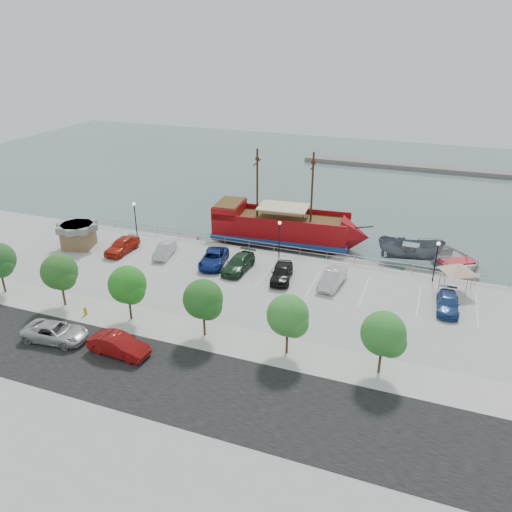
% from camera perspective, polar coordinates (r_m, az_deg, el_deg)
% --- Properties ---
extents(ground, '(160.00, 160.00, 0.00)m').
position_cam_1_polar(ground, '(49.53, 0.28, -4.23)').
color(ground, '#4B625E').
extents(land_slab, '(100.00, 58.00, 1.20)m').
position_cam_1_polar(land_slab, '(34.10, -12.77, -19.63)').
color(land_slab, '#A2A2A2').
rests_on(land_slab, ground).
extents(street, '(100.00, 8.00, 0.04)m').
position_cam_1_polar(street, '(36.84, -8.61, -14.07)').
color(street, black).
rests_on(street, land_slab).
extents(sidewalk, '(100.00, 4.00, 0.05)m').
position_cam_1_polar(sidewalk, '(41.11, -4.60, -9.26)').
color(sidewalk, beige).
rests_on(sidewalk, land_slab).
extents(seawall_railing, '(50.00, 0.06, 1.00)m').
position_cam_1_polar(seawall_railing, '(55.49, 3.06, 0.80)').
color(seawall_railing, gray).
rests_on(seawall_railing, land_slab).
extents(far_shore, '(40.00, 3.00, 0.80)m').
position_cam_1_polar(far_shore, '(98.71, 17.23, 9.71)').
color(far_shore, slate).
rests_on(far_shore, ground).
extents(pirate_ship, '(19.08, 6.65, 11.91)m').
position_cam_1_polar(pirate_ship, '(59.86, 4.18, 3.07)').
color(pirate_ship, maroon).
rests_on(pirate_ship, ground).
extents(patrol_boat, '(7.23, 3.09, 2.74)m').
position_cam_1_polar(patrol_boat, '(57.66, 17.20, 0.45)').
color(patrol_boat, '#575E67').
rests_on(patrol_boat, ground).
extents(speedboat, '(8.73, 9.48, 1.60)m').
position_cam_1_polar(speedboat, '(57.73, 22.00, -0.88)').
color(speedboat, silver).
rests_on(speedboat, ground).
extents(dock_west, '(6.47, 2.88, 0.36)m').
position_cam_1_polar(dock_west, '(62.74, -9.50, 2.03)').
color(dock_west, gray).
rests_on(dock_west, ground).
extents(dock_mid, '(7.88, 4.12, 0.43)m').
position_cam_1_polar(dock_mid, '(55.59, 12.26, -1.20)').
color(dock_mid, gray).
rests_on(dock_mid, ground).
extents(dock_east, '(7.66, 2.42, 0.43)m').
position_cam_1_polar(dock_east, '(55.30, 20.42, -2.41)').
color(dock_east, gray).
rests_on(dock_east, ground).
extents(shed, '(4.24, 4.24, 2.83)m').
position_cam_1_polar(shed, '(60.20, -19.66, 2.30)').
color(shed, brown).
rests_on(shed, land_slab).
extents(canopy_tent, '(4.73, 4.73, 3.27)m').
position_cam_1_polar(canopy_tent, '(50.32, 22.19, -0.80)').
color(canopy_tent, slate).
rests_on(canopy_tent, land_slab).
extents(street_van, '(5.52, 2.97, 1.47)m').
position_cam_1_polar(street_van, '(43.40, -21.96, -8.07)').
color(street_van, '#B3B3B3').
rests_on(street_van, street).
extents(street_sedan, '(4.98, 1.97, 1.61)m').
position_cam_1_polar(street_sedan, '(40.12, -15.44, -9.78)').
color(street_sedan, maroon).
rests_on(street_sedan, street).
extents(fire_hydrant, '(0.27, 0.27, 0.79)m').
position_cam_1_polar(fire_hydrant, '(46.18, -18.92, -5.96)').
color(fire_hydrant, '#C38B00').
rests_on(fire_hydrant, sidewalk).
extents(lamp_post_left, '(0.36, 0.36, 4.28)m').
position_cam_1_polar(lamp_post_left, '(60.95, -13.67, 4.77)').
color(lamp_post_left, black).
rests_on(lamp_post_left, land_slab).
extents(lamp_post_mid, '(0.36, 0.36, 4.28)m').
position_cam_1_polar(lamp_post_mid, '(53.41, 2.70, 2.64)').
color(lamp_post_mid, black).
rests_on(lamp_post_mid, land_slab).
extents(lamp_post_right, '(0.36, 0.36, 4.28)m').
position_cam_1_polar(lamp_post_right, '(51.29, 19.95, 0.16)').
color(lamp_post_right, black).
rests_on(lamp_post_right, land_slab).
extents(tree_b, '(3.30, 3.20, 5.00)m').
position_cam_1_polar(tree_b, '(47.02, -21.46, -1.84)').
color(tree_b, '#473321').
rests_on(tree_b, sidewalk).
extents(tree_c, '(3.30, 3.20, 5.00)m').
position_cam_1_polar(tree_c, '(42.93, -14.37, -3.37)').
color(tree_c, '#473321').
rests_on(tree_c, sidewalk).
extents(tree_d, '(3.30, 3.20, 5.00)m').
position_cam_1_polar(tree_d, '(39.66, -5.93, -5.12)').
color(tree_d, '#473321').
rests_on(tree_d, sidewalk).
extents(tree_e, '(3.30, 3.20, 5.00)m').
position_cam_1_polar(tree_e, '(37.43, 3.83, -6.99)').
color(tree_e, '#473321').
rests_on(tree_e, sidewalk).
extents(tree_f, '(3.30, 3.20, 5.00)m').
position_cam_1_polar(tree_f, '(36.42, 14.54, -8.79)').
color(tree_f, '#473321').
rests_on(tree_f, sidewalk).
extents(parked_car_a, '(2.08, 4.94, 1.67)m').
position_cam_1_polar(parked_car_a, '(57.63, -15.06, 1.21)').
color(parked_car_a, red).
rests_on(parked_car_a, land_slab).
extents(parked_car_b, '(2.17, 4.40, 1.39)m').
position_cam_1_polar(parked_car_b, '(55.65, -10.40, 0.66)').
color(parked_car_b, '#B8B8B8').
rests_on(parked_car_b, land_slab).
extents(parked_car_c, '(3.44, 5.65, 1.47)m').
position_cam_1_polar(parked_car_c, '(52.85, -4.87, -0.28)').
color(parked_car_c, navy).
rests_on(parked_car_c, land_slab).
extents(parked_car_d, '(2.36, 5.29, 1.51)m').
position_cam_1_polar(parked_car_d, '(51.52, -2.02, -0.86)').
color(parked_car_d, '#1F3E25').
rests_on(parked_car_d, land_slab).
extents(parked_car_e, '(2.67, 5.01, 1.62)m').
position_cam_1_polar(parked_car_e, '(49.56, 2.96, -1.88)').
color(parked_car_e, black).
rests_on(parked_car_e, land_slab).
extents(parked_car_f, '(2.17, 4.89, 1.56)m').
position_cam_1_polar(parked_car_f, '(49.01, 8.74, -2.52)').
color(parked_car_f, silver).
rests_on(parked_car_f, land_slab).
extents(parked_car_h, '(2.04, 4.66, 1.33)m').
position_cam_1_polar(parked_car_h, '(47.54, 21.07, -5.06)').
color(parked_car_h, navy).
rests_on(parked_car_h, land_slab).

